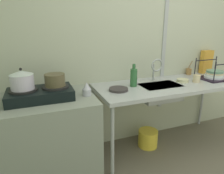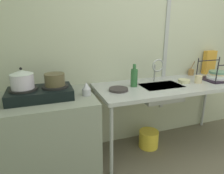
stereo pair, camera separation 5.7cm
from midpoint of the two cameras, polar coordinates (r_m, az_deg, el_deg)
The scene contains 18 objects.
wall_back at distance 2.62m, azimuth 11.89°, elevation 13.04°, with size 4.77×0.10×2.59m, color #B8BDA3.
wall_metal_strip at distance 2.66m, azimuth 16.05°, elevation 15.61°, with size 0.05×0.01×2.08m, color #A8ACAE.
counter_concrete at distance 2.13m, azimuth -18.79°, elevation -13.59°, with size 1.05×0.68×0.82m, color gray.
counter_sink at distance 2.43m, azimuth 17.12°, elevation -0.35°, with size 1.76×0.68×0.82m.
stove at distance 1.94m, azimuth -18.96°, elevation -1.61°, with size 0.57×0.34×0.11m.
pot_on_left_burner at distance 1.91m, azimuth -23.47°, elevation 2.06°, with size 0.20×0.20×0.19m.
pot_on_right_burner at distance 1.92m, azimuth -15.19°, elevation 2.07°, with size 0.18×0.18×0.11m.
percolator at distance 1.93m, azimuth -6.48°, elevation -0.57°, with size 0.09×0.09×0.13m.
sink_basin at distance 2.36m, azimuth 14.37°, elevation -1.55°, with size 0.46×0.29×0.17m, color #A8ACAE.
faucet at distance 2.39m, azimuth 13.49°, elevation 5.62°, with size 0.15×0.08×0.28m.
frying_pan at distance 2.08m, azimuth 2.66°, elevation -0.67°, with size 0.20×0.20×0.03m, color #342F30.
dish_rack at distance 2.82m, azimuth 28.22°, elevation 2.88°, with size 0.36×0.33×0.25m.
cup_by_rack at distance 2.56m, azimuth 23.98°, elevation 2.03°, with size 0.08×0.08×0.09m, color beige.
small_bowl_on_drainboard at distance 2.53m, azimuth 20.43°, elevation 1.61°, with size 0.14×0.14×0.04m, color beige.
bottle_by_sink at distance 2.21m, azimuth 7.06°, elevation 2.75°, with size 0.08×0.08×0.25m.
cereal_box at distance 3.12m, azimuth 26.45°, elevation 6.33°, with size 0.17×0.07×0.32m, color gold.
utensil_jar at distance 2.94m, azimuth 22.14°, elevation 4.01°, with size 0.07×0.07×0.19m.
bucket_on_floor at distance 2.64m, azimuth 11.02°, elevation -14.30°, with size 0.24×0.24×0.21m, color yellow.
Camera 2 is at (-1.32, -0.62, 1.47)m, focal length 32.07 mm.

